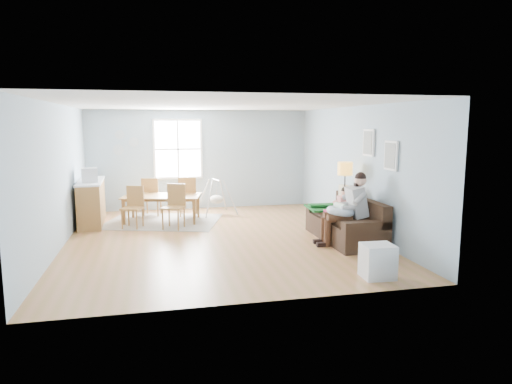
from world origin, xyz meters
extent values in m
cube|color=#A07039|center=(0.00, 0.00, -0.04)|extent=(8.40, 9.40, 0.08)
cube|color=silver|center=(0.00, 0.00, 3.00)|extent=(8.40, 9.40, 0.60)
cube|color=#94AFC2|center=(0.00, 4.66, 1.35)|extent=(8.40, 0.08, 3.90)
cube|color=#94AFC2|center=(0.00, -4.66, 1.35)|extent=(8.40, 0.08, 3.90)
cube|color=#94AFC2|center=(4.16, 0.00, 1.35)|extent=(0.08, 9.40, 3.90)
cube|color=white|center=(-0.60, 3.47, 1.65)|extent=(1.32, 0.06, 1.62)
cube|color=white|center=(-0.60, 3.44, 1.65)|extent=(1.20, 0.02, 1.50)
cube|color=white|center=(-0.60, 3.43, 1.65)|extent=(1.20, 0.03, 0.04)
cube|color=white|center=(-0.60, 3.43, 1.65)|extent=(0.04, 0.03, 1.50)
cube|color=white|center=(2.97, -1.50, 1.75)|extent=(0.04, 0.44, 0.54)
cube|color=slate|center=(2.94, -1.50, 1.75)|extent=(0.01, 0.36, 0.46)
cube|color=white|center=(2.97, -0.60, 1.95)|extent=(0.04, 0.44, 0.54)
cube|color=slate|center=(2.94, -0.60, 1.95)|extent=(0.01, 0.36, 0.46)
cylinder|color=#8796A2|center=(-2.10, 3.47, 2.05)|extent=(0.24, 0.02, 0.24)
cylinder|color=#8796A2|center=(-1.75, 3.47, 1.85)|extent=(0.26, 0.02, 0.26)
cylinder|color=#8796A2|center=(-2.15, 3.47, 1.65)|extent=(0.28, 0.02, 0.28)
cube|color=black|center=(2.45, -0.71, 0.21)|extent=(0.92, 2.12, 0.42)
cube|color=black|center=(2.80, -0.71, 0.64)|extent=(0.22, 2.11, 0.43)
cube|color=black|center=(2.46, -1.67, 0.50)|extent=(0.91, 0.21, 0.16)
cube|color=black|center=(2.44, 0.24, 0.50)|extent=(0.91, 0.21, 0.16)
cube|color=#124F15|center=(2.42, -0.01, 0.54)|extent=(1.02, 0.88, 0.04)
cube|color=beige|center=(2.73, -0.16, 0.77)|extent=(0.17, 0.51, 0.50)
cube|color=#9B9B9D|center=(2.55, -1.02, 0.84)|extent=(0.40, 0.48, 0.62)
sphere|color=#E2A58A|center=(2.61, -1.03, 1.25)|extent=(0.23, 0.23, 0.23)
sphere|color=black|center=(2.61, -1.03, 1.30)|extent=(0.22, 0.22, 0.22)
cylinder|color=#3E2216|center=(2.17, -1.11, 0.54)|extent=(0.49, 0.20, 0.17)
cylinder|color=#3E2216|center=(2.18, -0.88, 0.54)|extent=(0.49, 0.20, 0.17)
cylinder|color=#3E2216|center=(1.94, -1.09, 0.26)|extent=(0.14, 0.14, 0.52)
cylinder|color=#3E2216|center=(1.95, -0.87, 0.26)|extent=(0.14, 0.14, 0.52)
cube|color=black|center=(1.85, -1.09, 0.04)|extent=(0.26, 0.12, 0.08)
cube|color=black|center=(1.87, -0.86, 0.04)|extent=(0.26, 0.12, 0.08)
torus|color=silver|center=(2.22, -1.01, 0.66)|extent=(0.56, 0.55, 0.22)
cylinder|color=white|center=(2.22, -1.01, 0.75)|extent=(0.18, 0.33, 0.13)
sphere|color=#E2A58A|center=(2.21, -0.84, 0.77)|extent=(0.11, 0.11, 0.11)
cube|color=white|center=(2.50, -0.52, 0.70)|extent=(0.26, 0.29, 0.37)
sphere|color=#E2A58A|center=(2.53, -0.53, 0.95)|extent=(0.17, 0.17, 0.17)
sphere|color=black|center=(2.53, -0.53, 0.98)|extent=(0.17, 0.17, 0.17)
cylinder|color=#E63879|center=(2.25, -0.56, 0.54)|extent=(0.31, 0.12, 0.09)
cylinder|color=#E63879|center=(2.27, -0.42, 0.54)|extent=(0.31, 0.12, 0.09)
cylinder|color=#E63879|center=(2.11, -0.55, 0.37)|extent=(0.08, 0.08, 0.30)
cylinder|color=#E63879|center=(2.13, -0.41, 0.37)|extent=(0.08, 0.08, 0.30)
cylinder|color=black|center=(2.66, -0.18, 0.01)|extent=(0.27, 0.27, 0.03)
cylinder|color=black|center=(2.66, -0.18, 0.67)|extent=(0.03, 0.03, 1.35)
cylinder|color=gold|center=(2.66, -0.18, 1.39)|extent=(0.31, 0.31, 0.27)
cube|color=silver|center=(2.01, -2.95, 0.26)|extent=(0.49, 0.44, 0.52)
cube|color=black|center=(1.81, -2.94, 0.26)|extent=(0.05, 0.35, 0.41)
cube|color=gray|center=(-1.09, 1.89, 0.01)|extent=(3.08, 2.67, 0.01)
imported|color=olive|center=(-1.09, 1.89, 0.32)|extent=(1.97, 1.36, 0.63)
cube|color=#A07337|center=(-1.76, 1.33, 0.45)|extent=(0.55, 0.55, 0.04)
cube|color=#A07337|center=(-1.69, 1.51, 0.71)|extent=(0.39, 0.18, 0.46)
cylinder|color=#A07337|center=(-1.98, 1.24, 0.23)|extent=(0.04, 0.04, 0.45)
cylinder|color=#A07337|center=(-1.66, 1.11, 0.23)|extent=(0.04, 0.04, 0.45)
cylinder|color=#A07337|center=(-1.85, 1.55, 0.23)|extent=(0.04, 0.04, 0.45)
cylinder|color=#A07337|center=(-1.53, 1.43, 0.23)|extent=(0.04, 0.04, 0.45)
cube|color=#A07337|center=(-0.86, 1.05, 0.48)|extent=(0.60, 0.60, 0.04)
cube|color=#A07337|center=(-0.78, 1.24, 0.75)|extent=(0.41, 0.22, 0.49)
cylinder|color=#A07337|center=(-1.10, 0.96, 0.24)|extent=(0.04, 0.04, 0.48)
cylinder|color=#A07337|center=(-0.77, 0.81, 0.24)|extent=(0.04, 0.04, 0.48)
cylinder|color=#A07337|center=(-0.95, 1.29, 0.24)|extent=(0.04, 0.04, 0.48)
cylinder|color=#A07337|center=(-0.62, 1.14, 0.24)|extent=(0.04, 0.04, 0.48)
cube|color=#A07337|center=(-1.32, 2.73, 0.48)|extent=(0.54, 0.54, 0.04)
cube|color=#A07337|center=(-1.37, 2.53, 0.74)|extent=(0.42, 0.14, 0.49)
cylinder|color=#A07337|center=(-1.10, 2.86, 0.24)|extent=(0.04, 0.04, 0.48)
cylinder|color=#A07337|center=(-1.45, 2.94, 0.24)|extent=(0.04, 0.04, 0.48)
cylinder|color=#A07337|center=(-1.19, 2.51, 0.24)|extent=(0.04, 0.04, 0.48)
cylinder|color=#A07337|center=(-1.54, 2.59, 0.24)|extent=(0.04, 0.04, 0.48)
cube|color=#A07337|center=(-0.43, 2.45, 0.49)|extent=(0.53, 0.53, 0.04)
cube|color=#A07337|center=(-0.46, 2.24, 0.77)|extent=(0.44, 0.12, 0.50)
cylinder|color=#A07337|center=(-0.21, 2.60, 0.25)|extent=(0.04, 0.04, 0.49)
cylinder|color=#A07337|center=(-0.58, 2.66, 0.25)|extent=(0.04, 0.04, 0.49)
cylinder|color=#A07337|center=(-0.27, 2.23, 0.25)|extent=(0.04, 0.04, 0.49)
cylinder|color=#A07337|center=(-0.64, 2.29, 0.25)|extent=(0.04, 0.04, 0.49)
cube|color=olive|center=(-2.70, 2.03, 0.50)|extent=(0.57, 1.81, 1.00)
cube|color=silver|center=(-2.70, 2.03, 1.01)|extent=(0.61, 1.85, 0.04)
cube|color=silver|center=(-2.67, 1.68, 1.19)|extent=(0.38, 0.36, 0.32)
cube|color=black|center=(-2.83, 1.66, 1.19)|extent=(0.05, 0.27, 0.23)
cylinder|color=silver|center=(0.30, 2.52, 0.90)|extent=(0.14, 0.51, 0.04)
ellipsoid|color=beige|center=(0.30, 2.52, 0.39)|extent=(0.37, 0.37, 0.23)
cylinder|color=silver|center=(0.30, 2.52, 0.64)|extent=(0.01, 0.01, 0.41)
cylinder|color=silver|center=(0.08, 2.18, 0.46)|extent=(0.26, 0.38, 0.90)
cylinder|color=silver|center=(0.64, 2.29, 0.46)|extent=(0.37, 0.27, 0.90)
cylinder|color=silver|center=(-0.04, 2.74, 0.46)|extent=(0.37, 0.27, 0.90)
cylinder|color=silver|center=(0.53, 2.86, 0.46)|extent=(0.26, 0.38, 0.90)
camera|label=1|loc=(-1.27, -9.06, 2.32)|focal=32.00mm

